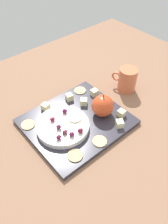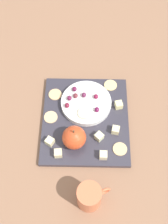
{
  "view_description": "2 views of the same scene",
  "coord_description": "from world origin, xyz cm",
  "px_view_note": "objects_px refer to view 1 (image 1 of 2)",
  "views": [
    {
      "loc": [
        -36.26,
        -45.32,
        62.29
      ],
      "look_at": [
        -0.54,
        -3.62,
        7.2
      ],
      "focal_mm": 35.84,
      "sensor_mm": 36.0,
      "label": 1
    },
    {
      "loc": [
        45.24,
        -2.67,
        96.17
      ],
      "look_at": [
        -4.4,
        -3.55,
        7.75
      ],
      "focal_mm": 47.7,
      "sensor_mm": 36.0,
      "label": 2
    }
  ],
  "objects_px": {
    "cheese_cube_4": "(45,107)",
    "grape_5": "(80,131)",
    "cracker_1": "(80,91)",
    "grape_4": "(65,132)",
    "grape_3": "(65,111)",
    "grape_0": "(72,134)",
    "cheese_cube_0": "(94,93)",
    "cheese_cube_2": "(121,113)",
    "platter": "(77,122)",
    "cracker_3": "(28,125)",
    "serving_dish": "(63,126)",
    "cheese_cube_5": "(84,102)",
    "cracker_0": "(75,155)",
    "cheese_cube_3": "(69,97)",
    "apple_slice_0": "(75,117)",
    "grape_1": "(52,119)",
    "cup": "(127,80)",
    "cheese_cube_1": "(120,124)",
    "grape_6": "(59,127)",
    "apple_whole": "(103,106)",
    "cracker_2": "(100,141)",
    "grape_2": "(59,137)"
  },
  "relations": [
    {
      "from": "cracker_1",
      "to": "grape_3",
      "type": "distance_m",
      "value": 0.16
    },
    {
      "from": "cheese_cube_1",
      "to": "grape_6",
      "type": "xyz_separation_m",
      "value": [
        -0.17,
        0.11,
        0.02
      ]
    },
    {
      "from": "cheese_cube_3",
      "to": "cheese_cube_0",
      "type": "bearing_deg",
      "value": -25.04
    },
    {
      "from": "serving_dish",
      "to": "apple_whole",
      "type": "height_order",
      "value": "apple_whole"
    },
    {
      "from": "cheese_cube_2",
      "to": "cheese_cube_4",
      "type": "distance_m",
      "value": 0.28
    },
    {
      "from": "serving_dish",
      "to": "cheese_cube_5",
      "type": "height_order",
      "value": "cheese_cube_5"
    },
    {
      "from": "cracker_1",
      "to": "grape_6",
      "type": "height_order",
      "value": "grape_6"
    },
    {
      "from": "cheese_cube_0",
      "to": "grape_1",
      "type": "bearing_deg",
      "value": -173.59
    },
    {
      "from": "cheese_cube_2",
      "to": "cup",
      "type": "relative_size",
      "value": 0.24
    },
    {
      "from": "cracker_1",
      "to": "grape_0",
      "type": "relative_size",
      "value": 2.59
    },
    {
      "from": "serving_dish",
      "to": "apple_whole",
      "type": "distance_m",
      "value": 0.16
    },
    {
      "from": "cracker_1",
      "to": "serving_dish",
      "type": "bearing_deg",
      "value": -146.25
    },
    {
      "from": "grape_1",
      "to": "cup",
      "type": "distance_m",
      "value": 0.35
    },
    {
      "from": "cracker_3",
      "to": "cheese_cube_0",
      "type": "bearing_deg",
      "value": -6.3
    },
    {
      "from": "grape_6",
      "to": "cheese_cube_3",
      "type": "bearing_deg",
      "value": 40.42
    },
    {
      "from": "apple_whole",
      "to": "cheese_cube_2",
      "type": "relative_size",
      "value": 3.19
    },
    {
      "from": "grape_3",
      "to": "grape_6",
      "type": "xyz_separation_m",
      "value": [
        -0.06,
        -0.05,
        0.0
      ]
    },
    {
      "from": "cheese_cube_3",
      "to": "grape_2",
      "type": "xyz_separation_m",
      "value": [
        -0.15,
        -0.14,
        0.02
      ]
    },
    {
      "from": "serving_dish",
      "to": "grape_5",
      "type": "bearing_deg",
      "value": -71.67
    },
    {
      "from": "cheese_cube_1",
      "to": "cheese_cube_2",
      "type": "relative_size",
      "value": 1.0
    },
    {
      "from": "apple_whole",
      "to": "cheese_cube_5",
      "type": "distance_m",
      "value": 0.09
    },
    {
      "from": "cheese_cube_5",
      "to": "cup",
      "type": "distance_m",
      "value": 0.21
    },
    {
      "from": "grape_3",
      "to": "grape_0",
      "type": "bearing_deg",
      "value": -115.2
    },
    {
      "from": "cheese_cube_0",
      "to": "cheese_cube_3",
      "type": "bearing_deg",
      "value": 154.96
    },
    {
      "from": "grape_0",
      "to": "grape_6",
      "type": "height_order",
      "value": "same"
    },
    {
      "from": "serving_dish",
      "to": "apple_slice_0",
      "type": "relative_size",
      "value": 3.69
    },
    {
      "from": "grape_5",
      "to": "grape_6",
      "type": "bearing_deg",
      "value": 127.11
    },
    {
      "from": "cheese_cube_0",
      "to": "cheese_cube_2",
      "type": "bearing_deg",
      "value": -91.57
    },
    {
      "from": "cheese_cube_1",
      "to": "grape_3",
      "type": "bearing_deg",
      "value": 126.37
    },
    {
      "from": "grape_0",
      "to": "grape_1",
      "type": "distance_m",
      "value": 0.09
    },
    {
      "from": "cheese_cube_4",
      "to": "grape_2",
      "type": "bearing_deg",
      "value": -108.82
    },
    {
      "from": "serving_dish",
      "to": "apple_slice_0",
      "type": "bearing_deg",
      "value": -5.94
    },
    {
      "from": "cheese_cube_4",
      "to": "cracker_2",
      "type": "distance_m",
      "value": 0.24
    },
    {
      "from": "cheese_cube_3",
      "to": "apple_slice_0",
      "type": "relative_size",
      "value": 0.51
    },
    {
      "from": "serving_dish",
      "to": "cheese_cube_2",
      "type": "height_order",
      "value": "cheese_cube_2"
    },
    {
      "from": "cheese_cube_2",
      "to": "cheese_cube_4",
      "type": "xyz_separation_m",
      "value": [
        -0.19,
        0.2,
        0.0
      ]
    },
    {
      "from": "cracker_1",
      "to": "grape_4",
      "type": "xyz_separation_m",
      "value": [
        -0.19,
        -0.15,
        0.03
      ]
    },
    {
      "from": "cheese_cube_4",
      "to": "cheese_cube_5",
      "type": "relative_size",
      "value": 1.0
    },
    {
      "from": "cracker_0",
      "to": "grape_0",
      "type": "bearing_deg",
      "value": 60.4
    },
    {
      "from": "cracker_1",
      "to": "apple_whole",
      "type": "bearing_deg",
      "value": -98.19
    },
    {
      "from": "cheese_cube_3",
      "to": "grape_3",
      "type": "relative_size",
      "value": 1.35
    },
    {
      "from": "cheese_cube_5",
      "to": "grape_3",
      "type": "bearing_deg",
      "value": -175.41
    },
    {
      "from": "cracker_2",
      "to": "grape_5",
      "type": "height_order",
      "value": "grape_5"
    },
    {
      "from": "cracker_1",
      "to": "grape_3",
      "type": "height_order",
      "value": "grape_3"
    },
    {
      "from": "cheese_cube_0",
      "to": "grape_4",
      "type": "height_order",
      "value": "grape_4"
    },
    {
      "from": "cheese_cube_4",
      "to": "grape_5",
      "type": "height_order",
      "value": "grape_5"
    },
    {
      "from": "cracker_3",
      "to": "grape_4",
      "type": "height_order",
      "value": "grape_4"
    },
    {
      "from": "platter",
      "to": "cheese_cube_0",
      "type": "distance_m",
      "value": 0.15
    },
    {
      "from": "serving_dish",
      "to": "cheese_cube_1",
      "type": "relative_size",
      "value": 7.25
    },
    {
      "from": "cheese_cube_1",
      "to": "grape_5",
      "type": "bearing_deg",
      "value": 158.1
    }
  ]
}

